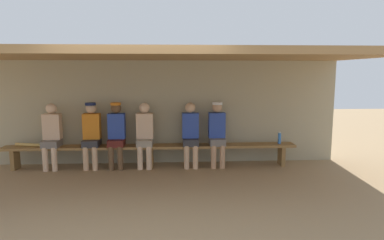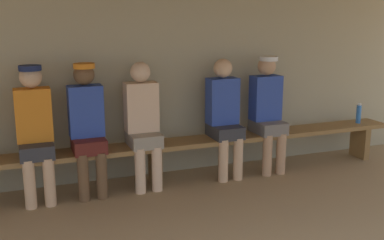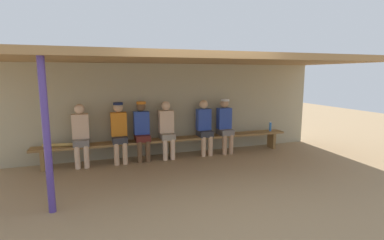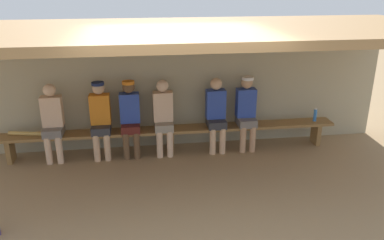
{
  "view_description": "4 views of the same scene",
  "coord_description": "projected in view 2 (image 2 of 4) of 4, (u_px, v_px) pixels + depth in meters",
  "views": [
    {
      "loc": [
        0.47,
        -5.25,
        1.96
      ],
      "look_at": [
        0.83,
        1.26,
        1.02
      ],
      "focal_mm": 31.36,
      "sensor_mm": 36.0,
      "label": 1
    },
    {
      "loc": [
        -1.34,
        -3.04,
        1.82
      ],
      "look_at": [
        0.39,
        1.45,
        0.71
      ],
      "focal_mm": 43.28,
      "sensor_mm": 36.0,
      "label": 2
    },
    {
      "loc": [
        -1.73,
        -4.89,
        1.96
      ],
      "look_at": [
        0.34,
        1.09,
        0.95
      ],
      "focal_mm": 27.08,
      "sensor_mm": 36.0,
      "label": 3
    },
    {
      "loc": [
        -0.52,
        -4.84,
        2.99
      ],
      "look_at": [
        0.34,
        1.26,
        0.71
      ],
      "focal_mm": 36.27,
      "sensor_mm": 36.0,
      "label": 4
    }
  ],
  "objects": [
    {
      "name": "player_rightmost",
      "position": [
        224.0,
        113.0,
        5.17
      ],
      "size": [
        0.34,
        0.42,
        1.34
      ],
      "color": "#333338",
      "rests_on": "ground"
    },
    {
      "name": "player_shirtless_tan",
      "position": [
        143.0,
        120.0,
        4.84
      ],
      "size": [
        0.34,
        0.42,
        1.34
      ],
      "color": "gray",
      "rests_on": "ground"
    },
    {
      "name": "back_wall",
      "position": [
        142.0,
        79.0,
        5.21
      ],
      "size": [
        8.0,
        0.2,
        2.2
      ],
      "primitive_type": "cube",
      "color": "tan",
      "rests_on": "ground"
    },
    {
      "name": "player_leftmost",
      "position": [
        35.0,
        127.0,
        4.46
      ],
      "size": [
        0.34,
        0.42,
        1.34
      ],
      "color": "#333338",
      "rests_on": "ground"
    },
    {
      "name": "player_in_red",
      "position": [
        268.0,
        108.0,
        5.36
      ],
      "size": [
        0.34,
        0.42,
        1.34
      ],
      "color": "slate",
      "rests_on": "ground"
    },
    {
      "name": "bench",
      "position": [
        155.0,
        150.0,
        4.96
      ],
      "size": [
        6.0,
        0.36,
        0.46
      ],
      "color": "olive",
      "rests_on": "ground"
    },
    {
      "name": "water_bottle_green",
      "position": [
        359.0,
        114.0,
        5.86
      ],
      "size": [
        0.06,
        0.06,
        0.25
      ],
      "color": "blue",
      "rests_on": "bench"
    },
    {
      "name": "player_near_post",
      "position": [
        87.0,
        123.0,
        4.64
      ],
      "size": [
        0.34,
        0.42,
        1.34
      ],
      "color": "#591E19",
      "rests_on": "ground"
    }
  ]
}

